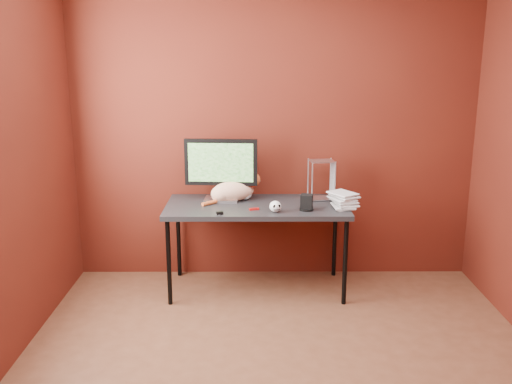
{
  "coord_description": "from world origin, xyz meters",
  "views": [
    {
      "loc": [
        -0.17,
        -3.17,
        2.01
      ],
      "look_at": [
        -0.16,
        1.15,
        0.91
      ],
      "focal_mm": 40.0,
      "sensor_mm": 36.0,
      "label": 1
    }
  ],
  "objects_px": {
    "cat": "(234,191)",
    "speaker": "(307,203)",
    "book_stack": "(337,126)",
    "monitor": "(221,167)",
    "skull_mug": "(275,206)",
    "desk": "(257,210)"
  },
  "relations": [
    {
      "from": "book_stack",
      "to": "monitor",
      "type": "bearing_deg",
      "value": 166.46
    },
    {
      "from": "skull_mug",
      "to": "desk",
      "type": "bearing_deg",
      "value": 108.05
    },
    {
      "from": "monitor",
      "to": "cat",
      "type": "height_order",
      "value": "monitor"
    },
    {
      "from": "skull_mug",
      "to": "speaker",
      "type": "distance_m",
      "value": 0.26
    },
    {
      "from": "speaker",
      "to": "book_stack",
      "type": "bearing_deg",
      "value": 30.95
    },
    {
      "from": "book_stack",
      "to": "speaker",
      "type": "bearing_deg",
      "value": -162.11
    },
    {
      "from": "monitor",
      "to": "book_stack",
      "type": "bearing_deg",
      "value": -10.07
    },
    {
      "from": "skull_mug",
      "to": "speaker",
      "type": "xyz_separation_m",
      "value": [
        0.25,
        0.06,
        0.01
      ]
    },
    {
      "from": "cat",
      "to": "speaker",
      "type": "bearing_deg",
      "value": -45.06
    },
    {
      "from": "cat",
      "to": "speaker",
      "type": "xyz_separation_m",
      "value": [
        0.59,
        -0.3,
        -0.03
      ]
    },
    {
      "from": "desk",
      "to": "monitor",
      "type": "relative_size",
      "value": 2.46
    },
    {
      "from": "monitor",
      "to": "book_stack",
      "type": "distance_m",
      "value": 1.03
    },
    {
      "from": "cat",
      "to": "speaker",
      "type": "distance_m",
      "value": 0.66
    },
    {
      "from": "cat",
      "to": "speaker",
      "type": "height_order",
      "value": "cat"
    },
    {
      "from": "speaker",
      "to": "monitor",
      "type": "bearing_deg",
      "value": 169.75
    },
    {
      "from": "desk",
      "to": "cat",
      "type": "height_order",
      "value": "cat"
    },
    {
      "from": "desk",
      "to": "skull_mug",
      "type": "relative_size",
      "value": 15.4
    },
    {
      "from": "monitor",
      "to": "cat",
      "type": "distance_m",
      "value": 0.23
    },
    {
      "from": "monitor",
      "to": "speaker",
      "type": "relative_size",
      "value": 4.74
    },
    {
      "from": "speaker",
      "to": "book_stack",
      "type": "xyz_separation_m",
      "value": [
        0.23,
        0.08,
        0.61
      ]
    },
    {
      "from": "book_stack",
      "to": "desk",
      "type": "bearing_deg",
      "value": 171.52
    },
    {
      "from": "desk",
      "to": "book_stack",
      "type": "distance_m",
      "value": 0.96
    }
  ]
}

